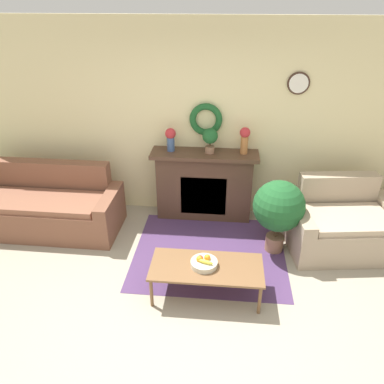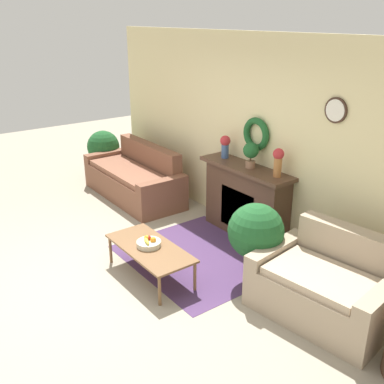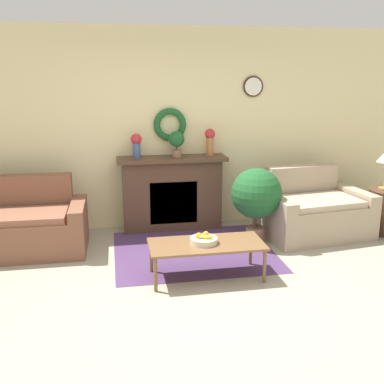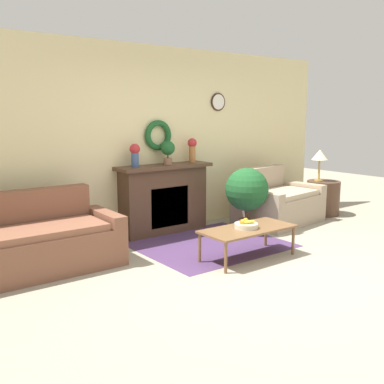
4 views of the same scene
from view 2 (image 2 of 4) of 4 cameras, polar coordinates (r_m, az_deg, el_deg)
ground_plane at (r=5.36m, az=-11.12°, el=-11.42°), size 16.00×16.00×0.00m
floor_rug at (r=5.80m, az=0.99°, el=-8.19°), size 1.90×1.65×0.01m
wall_back at (r=6.09m, az=8.46°, el=6.77°), size 6.80×0.15×2.70m
fireplace at (r=6.20m, az=6.84°, el=-1.09°), size 1.47×0.41×1.01m
couch_left at (r=7.61m, az=-7.24°, el=1.63°), size 2.03×0.87×0.88m
loveseat_right at (r=4.86m, az=16.58°, el=-11.41°), size 1.46×1.09×0.87m
coffee_table at (r=5.27m, az=-5.37°, el=-7.26°), size 1.20×0.55×0.38m
fruit_bowl at (r=5.26m, az=-5.50°, el=-6.42°), size 0.28×0.28×0.11m
vase_on_mantel_left at (r=6.31m, az=4.24°, el=5.98°), size 0.15×0.15×0.32m
vase_on_mantel_right at (r=5.62m, az=10.88°, el=3.98°), size 0.14×0.14×0.36m
potted_plant_on_mantel at (r=5.91m, az=7.49°, el=5.04°), size 0.21×0.21×0.34m
potted_plant_floor_by_couch at (r=8.60m, az=-11.18°, el=5.50°), size 0.60×0.60×0.89m
potted_plant_floor_by_loveseat at (r=5.06m, az=8.09°, el=-5.18°), size 0.63×0.63×0.96m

